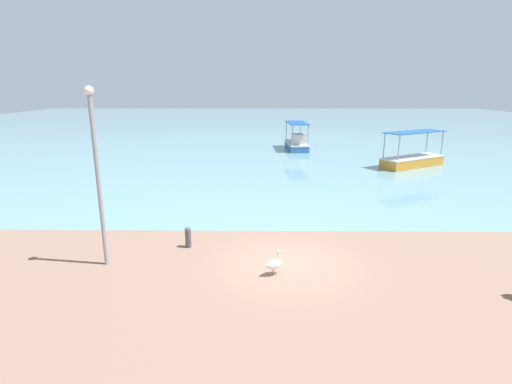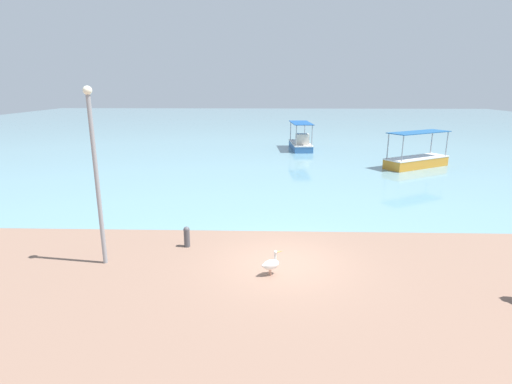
{
  "view_description": "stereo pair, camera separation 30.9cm",
  "coord_description": "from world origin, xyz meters",
  "px_view_note": "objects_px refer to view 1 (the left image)",
  "views": [
    {
      "loc": [
        -0.88,
        -12.43,
        5.79
      ],
      "look_at": [
        -1.1,
        4.36,
        1.3
      ],
      "focal_mm": 28.0,
      "sensor_mm": 36.0,
      "label": 1
    },
    {
      "loc": [
        -0.58,
        -12.42,
        5.79
      ],
      "look_at": [
        -1.1,
        4.36,
        1.3
      ],
      "focal_mm": 28.0,
      "sensor_mm": 36.0,
      "label": 2
    }
  ],
  "objects_px": {
    "fishing_boat_far_right": "(297,143)",
    "pelican": "(274,264)",
    "fishing_boat_outer": "(412,159)",
    "lamp_post": "(97,169)",
    "mooring_bollard": "(188,236)"
  },
  "relations": [
    {
      "from": "lamp_post",
      "to": "mooring_bollard",
      "type": "xyz_separation_m",
      "value": [
        2.48,
        1.48,
        -2.83
      ]
    },
    {
      "from": "pelican",
      "to": "mooring_bollard",
      "type": "height_order",
      "value": "pelican"
    },
    {
      "from": "fishing_boat_far_right",
      "to": "lamp_post",
      "type": "relative_size",
      "value": 0.85
    },
    {
      "from": "fishing_boat_far_right",
      "to": "lamp_post",
      "type": "height_order",
      "value": "lamp_post"
    },
    {
      "from": "fishing_boat_far_right",
      "to": "pelican",
      "type": "bearing_deg",
      "value": -96.44
    },
    {
      "from": "fishing_boat_outer",
      "to": "lamp_post",
      "type": "distance_m",
      "value": 23.55
    },
    {
      "from": "pelican",
      "to": "lamp_post",
      "type": "bearing_deg",
      "value": 172.65
    },
    {
      "from": "fishing_boat_far_right",
      "to": "pelican",
      "type": "distance_m",
      "value": 25.7
    },
    {
      "from": "fishing_boat_outer",
      "to": "pelican",
      "type": "relative_size",
      "value": 6.61
    },
    {
      "from": "fishing_boat_far_right",
      "to": "mooring_bollard",
      "type": "distance_m",
      "value": 24.09
    },
    {
      "from": "pelican",
      "to": "lamp_post",
      "type": "xyz_separation_m",
      "value": [
        -5.58,
        0.72,
        2.88
      ]
    },
    {
      "from": "fishing_boat_outer",
      "to": "pelican",
      "type": "bearing_deg",
      "value": -121.38
    },
    {
      "from": "lamp_post",
      "to": "mooring_bollard",
      "type": "distance_m",
      "value": 4.05
    },
    {
      "from": "fishing_boat_outer",
      "to": "mooring_bollard",
      "type": "xyz_separation_m",
      "value": [
        -13.79,
        -15.33,
        -0.12
      ]
    },
    {
      "from": "fishing_boat_far_right",
      "to": "fishing_boat_outer",
      "type": "bearing_deg",
      "value": -45.72
    }
  ]
}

